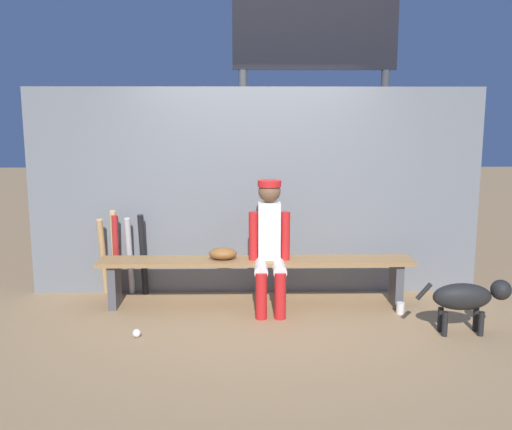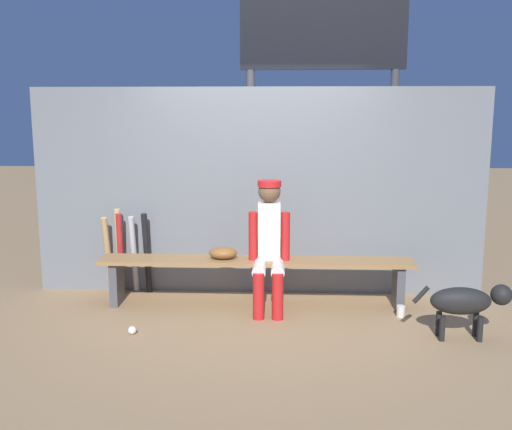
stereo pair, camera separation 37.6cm
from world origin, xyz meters
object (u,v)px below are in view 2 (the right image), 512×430
at_px(bat_wood_tan, 108,254).
at_px(dog, 467,301).
at_px(dugout_bench, 256,268).
at_px(cup_on_bench, 253,252).
at_px(scoreboard, 328,60).
at_px(cup_on_ground, 401,311).
at_px(bat_wood_natural, 119,251).
at_px(bat_aluminum_black, 147,253).
at_px(bat_aluminum_red, 120,253).
at_px(baseball, 132,330).
at_px(baseball_glove, 223,253).
at_px(bat_aluminum_silver, 134,254).
at_px(player_seated, 269,241).

bearing_deg(bat_wood_tan, dog, -18.57).
bearing_deg(dugout_bench, cup_on_bench, 113.54).
relative_size(cup_on_bench, scoreboard, 0.03).
bearing_deg(cup_on_ground, bat_wood_natural, 167.56).
height_order(bat_wood_tan, cup_on_bench, bat_wood_tan).
bearing_deg(bat_aluminum_black, dugout_bench, -16.97).
distance_m(bat_wood_tan, cup_on_bench, 1.62).
relative_size(scoreboard, dog, 4.30).
distance_m(bat_aluminum_red, cup_on_bench, 1.47).
bearing_deg(baseball, scoreboard, 50.24).
bearing_deg(bat_aluminum_red, bat_wood_natural, 119.95).
height_order(bat_wood_tan, dog, bat_wood_tan).
relative_size(baseball, cup_on_bench, 0.67).
bearing_deg(dog, baseball_glove, 160.18).
relative_size(baseball_glove, dog, 0.33).
xyz_separation_m(baseball_glove, bat_aluminum_black, (-0.86, 0.36, -0.10)).
bearing_deg(bat_aluminum_red, cup_on_ground, -11.85).
bearing_deg(bat_wood_natural, dog, -19.22).
bearing_deg(scoreboard, baseball_glove, -128.80).
distance_m(bat_aluminum_black, bat_wood_natural, 0.30).
bearing_deg(bat_aluminum_silver, cup_on_ground, -12.97).
height_order(bat_aluminum_black, bat_aluminum_silver, bat_aluminum_black).
relative_size(baseball_glove, cup_on_ground, 2.55).
relative_size(bat_wood_tan, scoreboard, 0.24).
distance_m(dugout_bench, bat_aluminum_black, 1.25).
distance_m(bat_wood_tan, baseball, 1.38).
bearing_deg(cup_on_bench, dog, -24.52).
height_order(bat_aluminum_silver, baseball, bat_aluminum_silver).
bearing_deg(player_seated, bat_aluminum_black, 160.38).
bearing_deg(bat_aluminum_red, baseball, -70.53).
bearing_deg(dog, bat_aluminum_silver, 160.03).
xyz_separation_m(player_seated, baseball, (-1.19, -0.72, -0.66)).
bearing_deg(bat_aluminum_black, cup_on_ground, -13.51).
bearing_deg(bat_aluminum_black, baseball_glove, -22.91).
height_order(cup_on_bench, dog, cup_on_bench).
relative_size(bat_aluminum_black, cup_on_ground, 8.03).
xyz_separation_m(dugout_bench, bat_aluminum_red, (-1.47, 0.34, 0.05)).
xyz_separation_m(dugout_bench, dog, (1.86, -0.79, -0.05)).
xyz_separation_m(baseball_glove, scoreboard, (1.10, 1.37, 1.99)).
xyz_separation_m(bat_wood_tan, cup_on_bench, (1.59, -0.31, 0.12)).
height_order(player_seated, bat_aluminum_red, player_seated).
height_order(bat_aluminum_black, cup_on_ground, bat_aluminum_black).
relative_size(bat_aluminum_red, cup_on_bench, 8.06).
distance_m(baseball, dog, 2.93).
bearing_deg(cup_on_bench, baseball_glove, -166.44).
height_order(player_seated, bat_aluminum_black, player_seated).
bearing_deg(dog, bat_aluminum_red, 161.22).
relative_size(bat_aluminum_silver, bat_aluminum_red, 0.97).
relative_size(bat_aluminum_red, dog, 1.05).
relative_size(bat_aluminum_red, bat_wood_natural, 0.96).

